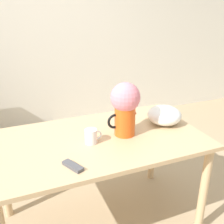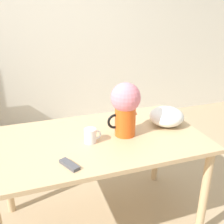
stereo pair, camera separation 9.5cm
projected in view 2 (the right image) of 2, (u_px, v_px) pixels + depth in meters
name	position (u px, v px, depth m)	size (l,w,h in m)	color
ground_plane	(94.00, 221.00, 2.12)	(12.00, 12.00, 0.00)	tan
wall_back	(51.00, 32.00, 3.36)	(8.00, 0.05, 2.60)	silver
table	(98.00, 150.00, 1.87)	(1.47, 0.84, 0.76)	tan
flower_vase	(125.00, 105.00, 1.79)	(0.23, 0.21, 0.38)	#E05619
coffee_mug	(91.00, 136.00, 1.76)	(0.12, 0.08, 0.10)	white
white_bowl	(166.00, 116.00, 2.00)	(0.26, 0.26, 0.14)	white
remote_control	(69.00, 165.00, 1.51)	(0.10, 0.15, 0.02)	#4C4C51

